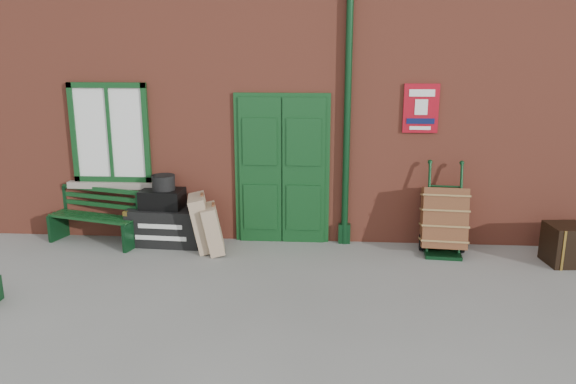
# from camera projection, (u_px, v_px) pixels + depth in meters

# --- Properties ---
(ground) EXTENTS (80.00, 80.00, 0.00)m
(ground) POSITION_uv_depth(u_px,v_px,m) (296.00, 279.00, 7.23)
(ground) COLOR gray
(ground) RESTS_ON ground
(station_building) EXTENTS (10.30, 4.30, 4.36)m
(station_building) POSITION_uv_depth(u_px,v_px,m) (308.00, 90.00, 10.08)
(station_building) COLOR #9A4531
(station_building) RESTS_ON ground
(bench) EXTENTS (1.46, 0.79, 0.87)m
(bench) POSITION_uv_depth(u_px,v_px,m) (96.00, 215.00, 8.50)
(bench) COLOR #103D19
(bench) RESTS_ON ground
(houdini_trunk) EXTENTS (1.15, 0.67, 0.56)m
(houdini_trunk) POSITION_uv_depth(u_px,v_px,m) (167.00, 225.00, 8.51)
(houdini_trunk) COLOR black
(houdini_trunk) RESTS_ON ground
(strongbox) EXTENTS (0.64, 0.48, 0.28)m
(strongbox) POSITION_uv_depth(u_px,v_px,m) (162.00, 199.00, 8.41)
(strongbox) COLOR black
(strongbox) RESTS_ON houdini_trunk
(hatbox) EXTENTS (0.35, 0.35, 0.22)m
(hatbox) POSITION_uv_depth(u_px,v_px,m) (164.00, 182.00, 8.35)
(hatbox) COLOR black
(hatbox) RESTS_ON strongbox
(suitcase_back) EXTENTS (0.49, 0.64, 0.83)m
(suitcase_back) POSITION_uv_depth(u_px,v_px,m) (202.00, 223.00, 8.19)
(suitcase_back) COLOR tan
(suitcase_back) RESTS_ON ground
(suitcase_front) EXTENTS (0.44, 0.58, 0.72)m
(suitcase_front) POSITION_uv_depth(u_px,v_px,m) (213.00, 229.00, 8.09)
(suitcase_front) COLOR tan
(suitcase_front) RESTS_ON ground
(porter_trolley) EXTENTS (0.68, 0.73, 1.30)m
(porter_trolley) POSITION_uv_depth(u_px,v_px,m) (444.00, 219.00, 8.05)
(porter_trolley) COLOR black
(porter_trolley) RESTS_ON ground
(dark_trunk) EXTENTS (0.82, 0.58, 0.55)m
(dark_trunk) POSITION_uv_depth(u_px,v_px,m) (575.00, 244.00, 7.69)
(dark_trunk) COLOR black
(dark_trunk) RESTS_ON ground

